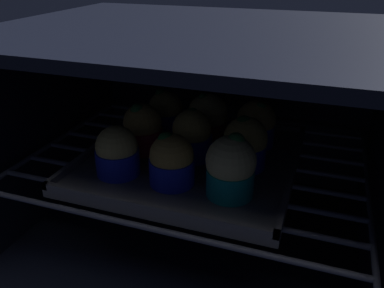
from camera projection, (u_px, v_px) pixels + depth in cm
name	position (u px, v px, depth cm)	size (l,w,h in cm)	color
oven_cavity	(203.00, 133.00, 68.21)	(59.00, 47.00, 37.00)	black
oven_rack	(195.00, 161.00, 66.07)	(54.80, 42.00, 0.80)	#444756
baking_tray	(192.00, 159.00, 64.26)	(32.88, 32.88, 2.20)	#4C4C51
muffin_row0_col0	(117.00, 152.00, 57.84)	(6.51, 6.51, 7.49)	#1928B7
muffin_row0_col1	(172.00, 161.00, 55.27)	(6.51, 6.51, 7.77)	#1928B7
muffin_row0_col2	(231.00, 167.00, 52.27)	(6.80, 6.80, 9.04)	#0C8C84
muffin_row1_col0	(143.00, 128.00, 64.81)	(6.51, 6.51, 8.35)	red
muffin_row1_col1	(192.00, 136.00, 62.30)	(6.51, 6.51, 8.28)	#1928B7
muffin_row1_col2	(245.00, 144.00, 59.58)	(6.69, 6.69, 8.37)	#1928B7
muffin_row2_col0	(166.00, 113.00, 72.25)	(6.51, 6.51, 7.93)	#1928B7
muffin_row2_col1	(209.00, 118.00, 69.37)	(7.02, 7.02, 8.25)	red
muffin_row2_col2	(256.00, 125.00, 66.62)	(6.62, 6.62, 7.97)	#1928B7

